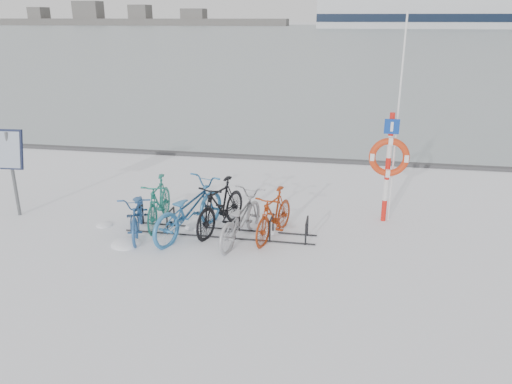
# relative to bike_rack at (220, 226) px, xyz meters

# --- Properties ---
(ground) EXTENTS (900.00, 900.00, 0.00)m
(ground) POSITION_rel_bike_rack_xyz_m (0.00, 0.00, -0.18)
(ground) COLOR white
(ground) RESTS_ON ground
(ice_sheet) EXTENTS (400.00, 298.00, 0.02)m
(ice_sheet) POSITION_rel_bike_rack_xyz_m (0.00, 155.00, -0.17)
(ice_sheet) COLOR #96A4AA
(ice_sheet) RESTS_ON ground
(quay_edge) EXTENTS (400.00, 0.25, 0.10)m
(quay_edge) POSITION_rel_bike_rack_xyz_m (0.00, 5.90, -0.13)
(quay_edge) COLOR #3F3F42
(quay_edge) RESTS_ON ground
(bike_rack) EXTENTS (4.00, 0.48, 0.46)m
(bike_rack) POSITION_rel_bike_rack_xyz_m (0.00, 0.00, 0.00)
(bike_rack) COLOR black
(bike_rack) RESTS_ON ground
(info_board) EXTENTS (0.68, 0.29, 1.99)m
(info_board) POSITION_rel_bike_rack_xyz_m (-4.80, 0.18, 1.26)
(info_board) COLOR #595B5E
(info_board) RESTS_ON ground
(lifebuoy_station) EXTENTS (0.85, 0.23, 4.40)m
(lifebuoy_station) POSITION_rel_bike_rack_xyz_m (3.40, 1.29, 1.30)
(lifebuoy_station) COLOR red
(lifebuoy_station) RESTS_ON ground
(shoreline) EXTENTS (180.00, 12.00, 9.50)m
(shoreline) POSITION_rel_bike_rack_xyz_m (-122.02, 260.00, 2.61)
(shoreline) COLOR #525252
(shoreline) RESTS_ON ground
(bike_0) EXTENTS (1.17, 1.96, 0.97)m
(bike_0) POSITION_rel_bike_rack_xyz_m (-1.69, -0.25, 0.30)
(bike_0) COLOR #254D83
(bike_0) RESTS_ON ground
(bike_1) EXTENTS (0.67, 1.82, 1.07)m
(bike_1) POSITION_rel_bike_rack_xyz_m (-1.45, 0.31, 0.35)
(bike_1) COLOR #1B6C5E
(bike_1) RESTS_ON ground
(bike_2) EXTENTS (1.52, 2.35, 1.17)m
(bike_2) POSITION_rel_bike_rack_xyz_m (-0.63, -0.10, 0.40)
(bike_2) COLOR teal
(bike_2) RESTS_ON ground
(bike_3) EXTENTS (1.06, 1.96, 1.13)m
(bike_3) POSITION_rel_bike_rack_xyz_m (-0.04, 0.23, 0.38)
(bike_3) COLOR black
(bike_3) RESTS_ON ground
(bike_4) EXTENTS (1.06, 2.03, 1.01)m
(bike_4) POSITION_rel_bike_rack_xyz_m (0.47, -0.21, 0.33)
(bike_4) COLOR #94959B
(bike_4) RESTS_ON ground
(bike_5) EXTENTS (0.93, 1.79, 1.03)m
(bike_5) POSITION_rel_bike_rack_xyz_m (1.12, 0.07, 0.34)
(bike_5) COLOR #932E0D
(bike_5) RESTS_ON ground
(snow_drifts) EXTENTS (4.06, 1.80, 0.21)m
(snow_drifts) POSITION_rel_bike_rack_xyz_m (-0.78, -0.17, -0.18)
(snow_drifts) COLOR white
(snow_drifts) RESTS_ON ground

